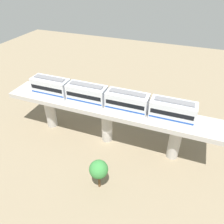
# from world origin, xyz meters

# --- Properties ---
(ground_plane) EXTENTS (120.00, 120.00, 0.00)m
(ground_plane) POSITION_xyz_m (0.00, 0.00, 0.00)
(ground_plane) COLOR #84755B
(viaduct) EXTENTS (5.20, 35.80, 7.30)m
(viaduct) POSITION_xyz_m (0.00, 0.00, 5.73)
(viaduct) COLOR #B7B2AA
(viaduct) RESTS_ON ground
(train) EXTENTS (2.64, 27.45, 3.24)m
(train) POSITION_xyz_m (0.00, 0.01, 8.83)
(train) COLOR silver
(train) RESTS_ON viaduct
(parked_car_black) EXTENTS (2.24, 4.37, 1.76)m
(parked_car_black) POSITION_xyz_m (9.16, -8.36, 0.74)
(parked_car_black) COLOR black
(parked_car_black) RESTS_ON ground
(parked_car_red) EXTENTS (2.69, 4.50, 1.76)m
(parked_car_red) POSITION_xyz_m (12.70, 9.05, 0.74)
(parked_car_red) COLOR red
(parked_car_red) RESTS_ON ground
(tree_near_viaduct) EXTENTS (2.62, 2.62, 4.93)m
(tree_near_viaduct) POSITION_xyz_m (-9.80, -2.74, 3.58)
(tree_near_viaduct) COLOR brown
(tree_near_viaduct) RESTS_ON ground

